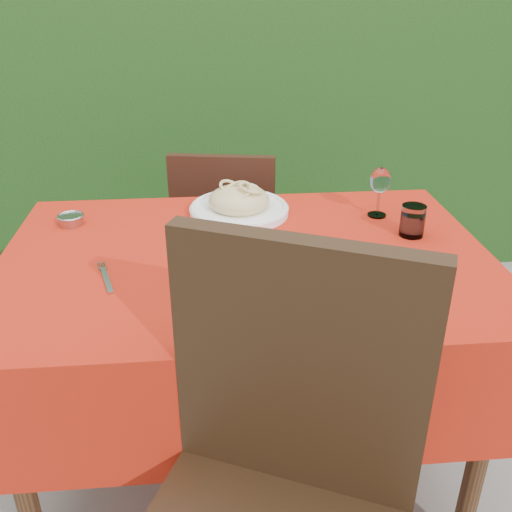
{
  "coord_description": "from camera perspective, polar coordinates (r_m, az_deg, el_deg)",
  "views": [
    {
      "loc": [
        -0.09,
        -1.31,
        1.4
      ],
      "look_at": [
        0.02,
        -0.05,
        0.77
      ],
      "focal_mm": 40.0,
      "sensor_mm": 36.0,
      "label": 1
    }
  ],
  "objects": [
    {
      "name": "pasta_plate",
      "position": [
        1.71,
        -1.71,
        5.2
      ],
      "size": [
        0.3,
        0.3,
        0.08
      ],
      "rotation": [
        0.0,
        0.0,
        -0.18
      ],
      "color": "white",
      "rests_on": "dining_table"
    },
    {
      "name": "steel_ramekin",
      "position": [
        1.72,
        -18.01,
        3.43
      ],
      "size": [
        0.07,
        0.07,
        0.03
      ],
      "primitive_type": "cylinder",
      "color": "#AEAEB5",
      "rests_on": "dining_table"
    },
    {
      "name": "wine_glass",
      "position": [
        1.7,
        12.31,
        7.21
      ],
      "size": [
        0.06,
        0.06,
        0.15
      ],
      "color": "white",
      "rests_on": "dining_table"
    },
    {
      "name": "fork",
      "position": [
        1.39,
        -14.71,
        -2.34
      ],
      "size": [
        0.07,
        0.18,
        0.0
      ],
      "primitive_type": "cube",
      "rotation": [
        0.0,
        0.0,
        0.29
      ],
      "color": "#AEADB4",
      "rests_on": "dining_table"
    },
    {
      "name": "dining_table",
      "position": [
        1.54,
        -0.91,
        -4.9
      ],
      "size": [
        1.26,
        0.86,
        0.75
      ],
      "color": "#472C17",
      "rests_on": "ground"
    },
    {
      "name": "pizza_plate",
      "position": [
        1.34,
        0.6,
        -1.21
      ],
      "size": [
        0.38,
        0.38,
        0.06
      ],
      "rotation": [
        0.0,
        0.0,
        -0.34
      ],
      "color": "white",
      "rests_on": "dining_table"
    },
    {
      "name": "ground",
      "position": [
        1.92,
        -0.78,
        -20.23
      ],
      "size": [
        60.0,
        60.0,
        0.0
      ],
      "primitive_type": "plane",
      "color": "slate",
      "rests_on": "ground"
    },
    {
      "name": "water_glass",
      "position": [
        1.61,
        15.37,
        3.28
      ],
      "size": [
        0.07,
        0.07,
        0.09
      ],
      "color": "silver",
      "rests_on": "dining_table"
    },
    {
      "name": "hedge",
      "position": [
        2.9,
        -3.39,
        17.02
      ],
      "size": [
        3.2,
        0.55,
        1.78
      ],
      "color": "black",
      "rests_on": "ground"
    },
    {
      "name": "chair_near",
      "position": [
        1.08,
        2.14,
        -22.52
      ],
      "size": [
        0.61,
        0.61,
        1.03
      ],
      "rotation": [
        0.0,
        0.0,
        -0.42
      ],
      "color": "black",
      "rests_on": "ground"
    },
    {
      "name": "chair_far",
      "position": [
        2.2,
        -2.96,
        1.8
      ],
      "size": [
        0.43,
        0.43,
        0.83
      ],
      "rotation": [
        0.0,
        0.0,
        2.97
      ],
      "color": "black",
      "rests_on": "ground"
    }
  ]
}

